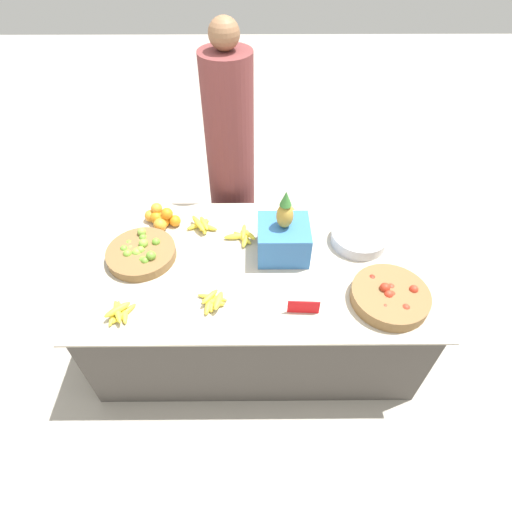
{
  "coord_description": "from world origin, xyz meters",
  "views": [
    {
      "loc": [
        -0.01,
        -1.52,
        2.26
      ],
      "look_at": [
        0.0,
        0.0,
        0.69
      ],
      "focal_mm": 28.0,
      "sensor_mm": 36.0,
      "label": 1
    }
  ],
  "objects_px": {
    "metal_bowl": "(359,238)",
    "price_sign": "(303,307)",
    "vendor_person": "(231,165)",
    "produce_crate": "(283,237)",
    "lime_bowl": "(141,253)",
    "tomato_basket": "(390,296)"
  },
  "relations": [
    {
      "from": "metal_bowl",
      "to": "price_sign",
      "type": "relative_size",
      "value": 2.04
    },
    {
      "from": "price_sign",
      "to": "vendor_person",
      "type": "bearing_deg",
      "value": 112.31
    },
    {
      "from": "produce_crate",
      "to": "vendor_person",
      "type": "relative_size",
      "value": 0.26
    },
    {
      "from": "lime_bowl",
      "to": "price_sign",
      "type": "height_order",
      "value": "lime_bowl"
    },
    {
      "from": "tomato_basket",
      "to": "metal_bowl",
      "type": "xyz_separation_m",
      "value": [
        -0.07,
        0.43,
        -0.0
      ]
    },
    {
      "from": "price_sign",
      "to": "tomato_basket",
      "type": "bearing_deg",
      "value": 12.09
    },
    {
      "from": "metal_bowl",
      "to": "produce_crate",
      "type": "xyz_separation_m",
      "value": [
        -0.45,
        -0.08,
        0.08
      ]
    },
    {
      "from": "produce_crate",
      "to": "vendor_person",
      "type": "xyz_separation_m",
      "value": [
        -0.31,
        0.69,
        0.01
      ]
    },
    {
      "from": "tomato_basket",
      "to": "produce_crate",
      "type": "xyz_separation_m",
      "value": [
        -0.52,
        0.35,
        0.08
      ]
    },
    {
      "from": "lime_bowl",
      "to": "metal_bowl",
      "type": "height_order",
      "value": "lime_bowl"
    },
    {
      "from": "metal_bowl",
      "to": "tomato_basket",
      "type": "bearing_deg",
      "value": -80.3
    },
    {
      "from": "tomato_basket",
      "to": "vendor_person",
      "type": "relative_size",
      "value": 0.23
    },
    {
      "from": "price_sign",
      "to": "metal_bowl",
      "type": "bearing_deg",
      "value": 56.74
    },
    {
      "from": "tomato_basket",
      "to": "price_sign",
      "type": "bearing_deg",
      "value": -170.79
    },
    {
      "from": "tomato_basket",
      "to": "metal_bowl",
      "type": "relative_size",
      "value": 1.22
    },
    {
      "from": "lime_bowl",
      "to": "produce_crate",
      "type": "relative_size",
      "value": 0.89
    },
    {
      "from": "lime_bowl",
      "to": "metal_bowl",
      "type": "xyz_separation_m",
      "value": [
        1.24,
        0.11,
        0.0
      ]
    },
    {
      "from": "metal_bowl",
      "to": "price_sign",
      "type": "bearing_deg",
      "value": -126.14
    },
    {
      "from": "vendor_person",
      "to": "tomato_basket",
      "type": "bearing_deg",
      "value": -51.31
    },
    {
      "from": "metal_bowl",
      "to": "vendor_person",
      "type": "relative_size",
      "value": 0.19
    },
    {
      "from": "lime_bowl",
      "to": "vendor_person",
      "type": "relative_size",
      "value": 0.23
    },
    {
      "from": "lime_bowl",
      "to": "produce_crate",
      "type": "bearing_deg",
      "value": 2.29
    }
  ]
}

